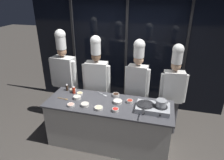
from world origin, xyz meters
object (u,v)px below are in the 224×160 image
Objects in this scene: chef_head at (64,72)px; chef_pastry at (173,85)px; frying_pan at (145,103)px; prep_bowl_shrimp at (71,105)px; prep_bowl_bell_pepper at (115,110)px; prep_bowl_chili_flakes at (130,101)px; squeeze_bottle_soy at (67,87)px; prep_bowl_noodles at (99,108)px; stock_pot at (161,103)px; prep_bowl_ginger at (80,93)px; prep_bowl_soy_glaze at (116,95)px; prep_bowl_onion at (85,104)px; chef_line at (137,79)px; portable_stove at (153,108)px; serving_spoon_solid at (104,95)px; chef_sous at (97,76)px; prep_bowl_garlic at (77,97)px; prep_bowl_rice at (118,101)px; prep_bowl_mushrooms at (73,90)px; serving_spoon_slotted at (65,99)px; squeeze_bottle_chili at (74,90)px.

chef_head reaches higher than chef_pastry.
prep_bowl_shrimp is (-1.26, -0.21, -0.10)m from frying_pan.
chef_pastry reaches higher than prep_bowl_bell_pepper.
chef_pastry is at bearing 26.33° from prep_bowl_shrimp.
prep_bowl_chili_flakes is 0.06× the size of chef_pastry.
prep_bowl_noodles is at bearing -31.02° from squeeze_bottle_soy.
prep_bowl_shrimp is (-1.52, -0.22, -0.14)m from stock_pot.
prep_bowl_chili_flakes is at bearing -6.63° from squeeze_bottle_soy.
prep_bowl_ginger is 0.70m from prep_bowl_soy_glaze.
prep_bowl_onion is (-0.74, -0.31, 0.00)m from prep_bowl_chili_flakes.
chef_line reaches higher than prep_bowl_onion.
portable_stove reaches higher than serving_spoon_solid.
portable_stove is at bearing 166.81° from chef_head.
prep_bowl_soy_glaze is 0.61m from chef_sous.
prep_bowl_rice is at bearing 3.47° from prep_bowl_garlic.
prep_bowl_chili_flakes is at bearing 61.47° from prep_bowl_bell_pepper.
chef_pastry is (1.71, 0.59, 0.19)m from prep_bowl_garlic.
prep_bowl_garlic is at bearing 35.22° from chef_line.
chef_pastry is (1.26, 0.34, 0.22)m from serving_spoon_solid.
frying_pan is 3.12× the size of prep_bowl_rice.
chef_sous reaches higher than prep_bowl_mushrooms.
serving_spoon_slotted is 2.05m from chef_pastry.
prep_bowl_noodles is at bearing 146.53° from chef_head.
portable_stove is 2.29× the size of serving_spoon_solid.
prep_bowl_soy_glaze reaches higher than prep_bowl_mushrooms.
chef_head is at bearing -3.27° from chef_sous.
prep_bowl_soy_glaze is (-0.09, 0.23, 0.00)m from prep_bowl_rice.
serving_spoon_slotted is 0.11× the size of chef_head.
stock_pot reaches higher than prep_bowl_soy_glaze.
prep_bowl_noodles is (-1.02, -0.20, -0.14)m from stock_pot.
chef_sous is (0.19, 0.85, 0.20)m from prep_bowl_shrimp.
chef_sous is at bearing 59.16° from serving_spoon_slotted.
chef_pastry is (0.74, 0.48, 0.20)m from prep_bowl_chili_flakes.
prep_bowl_bell_pepper is at bearing -54.40° from serving_spoon_solid.
prep_bowl_onion is at bearing -55.32° from prep_bowl_ginger.
frying_pan is 3.54× the size of prep_bowl_garlic.
chef_head reaches higher than prep_bowl_noodles.
squeeze_bottle_soy is 0.97m from prep_bowl_noodles.
prep_bowl_bell_pepper is 0.52m from prep_bowl_soy_glaze.
prep_bowl_noodles is 0.54m from prep_bowl_soy_glaze.
serving_spoon_slotted is at bearing 139.40° from prep_bowl_shrimp.
portable_stove is 0.27× the size of chef_head.
squeeze_bottle_soy is 0.08× the size of chef_head.
chef_pastry is (0.95, 0.55, 0.19)m from prep_bowl_rice.
squeeze_bottle_chili is 0.55m from prep_bowl_onion.
chef_line reaches higher than serving_spoon_slotted.
chef_sous is (-0.58, 0.55, 0.20)m from prep_bowl_rice.
squeeze_bottle_chili is (0.18, -0.08, 0.01)m from squeeze_bottle_soy.
prep_bowl_ginger is (0.13, -0.02, -0.06)m from squeeze_bottle_chili.
stock_pot is at bearing 0.11° from portable_stove.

